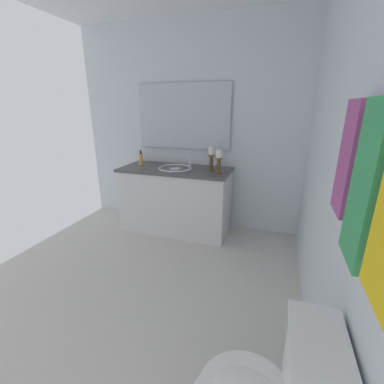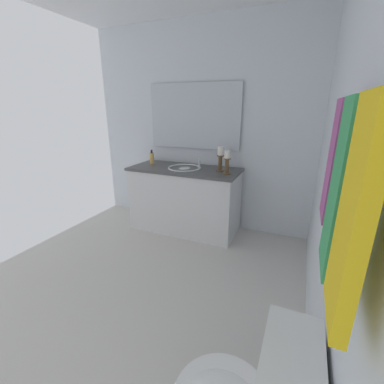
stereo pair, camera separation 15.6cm
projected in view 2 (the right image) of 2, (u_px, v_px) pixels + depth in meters
name	position (u px, v px, depth m)	size (l,w,h in m)	color
floor	(135.00, 283.00, 2.31)	(2.97, 2.83, 0.02)	beige
wall_back	(340.00, 158.00, 1.39)	(2.97, 0.04, 2.45)	silver
wall_left	(199.00, 129.00, 3.22)	(0.04, 2.83, 2.45)	silver
vanity_cabinet	(185.00, 199.00, 3.21)	(0.58, 1.32, 0.79)	silver
sink_basin	(185.00, 171.00, 3.10)	(0.40, 0.40, 0.24)	white
mirror	(194.00, 116.00, 3.15)	(0.02, 1.17, 0.77)	silver
candle_holder_tall	(227.00, 162.00, 2.77)	(0.09, 0.09, 0.26)	brown
candle_holder_short	(220.00, 158.00, 2.91)	(0.09, 0.09, 0.28)	brown
soap_bottle	(152.00, 158.00, 3.30)	(0.06, 0.06, 0.18)	#E5B259
towel_bar	(364.00, 104.00, 0.62)	(0.02, 0.02, 0.73)	silver
towel_near_vanity	(334.00, 161.00, 0.90)	(0.18, 0.03, 0.41)	#A54C8C
towel_center	(339.00, 190.00, 0.70)	(0.19, 0.03, 0.48)	#389E59
towel_near_corner	(354.00, 217.00, 0.48)	(0.19, 0.03, 0.45)	yellow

